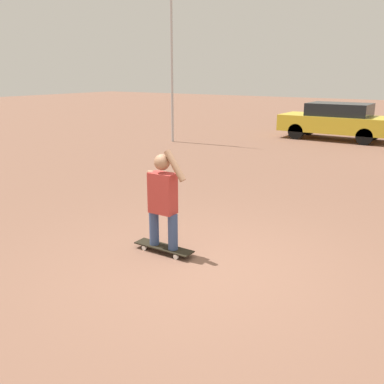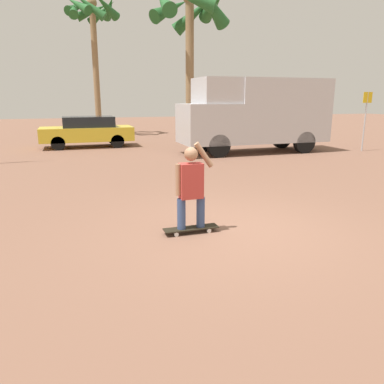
{
  "view_description": "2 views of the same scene",
  "coord_description": "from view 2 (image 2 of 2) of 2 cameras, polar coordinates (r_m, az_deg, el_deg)",
  "views": [
    {
      "loc": [
        2.77,
        -4.44,
        2.53
      ],
      "look_at": [
        -0.35,
        0.29,
        0.94
      ],
      "focal_mm": 40.0,
      "sensor_mm": 36.0,
      "label": 1
    },
    {
      "loc": [
        -2.6,
        -5.53,
        2.21
      ],
      "look_at": [
        -0.48,
        0.88,
        0.51
      ],
      "focal_mm": 35.0,
      "sensor_mm": 36.0,
      "label": 2
    }
  ],
  "objects": [
    {
      "name": "street_sign",
      "position": [
        17.65,
        24.96,
        10.77
      ],
      "size": [
        0.44,
        0.06,
        2.46
      ],
      "color": "#B7B7BC",
      "rests_on": "ground_plane"
    },
    {
      "name": "palm_tree_near_van",
      "position": [
        21.86,
        -0.28,
        25.6
      ],
      "size": [
        4.17,
        4.46,
        7.99
      ],
      "color": "#8E704C",
      "rests_on": "ground_plane"
    },
    {
      "name": "parked_car_yellow",
      "position": [
        18.14,
        -15.65,
        8.94
      ],
      "size": [
        4.12,
        1.74,
        1.4
      ],
      "color": "black",
      "rests_on": "ground_plane"
    },
    {
      "name": "person_skateboarder",
      "position": [
        6.12,
        -0.16,
        1.24
      ],
      "size": [
        0.65,
        0.22,
        1.44
      ],
      "color": "#384C7A",
      "rests_on": "skateboard"
    },
    {
      "name": "palm_tree_center_background",
      "position": [
        24.42,
        -15.02,
        24.24
      ],
      "size": [
        3.21,
        3.2,
        7.95
      ],
      "color": "#8E704C",
      "rests_on": "ground_plane"
    },
    {
      "name": "ground_plane",
      "position": [
        6.5,
        6.52,
        -5.86
      ],
      "size": [
        80.0,
        80.0,
        0.0
      ],
      "primitive_type": "plane",
      "color": "brown"
    },
    {
      "name": "camper_van",
      "position": [
        15.94,
        9.83,
        11.85
      ],
      "size": [
        6.14,
        2.03,
        2.98
      ],
      "color": "black",
      "rests_on": "ground_plane"
    },
    {
      "name": "skateboard",
      "position": [
        6.33,
        -0.14,
        -5.59
      ],
      "size": [
        0.93,
        0.23,
        0.09
      ],
      "color": "black",
      "rests_on": "ground_plane"
    }
  ]
}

